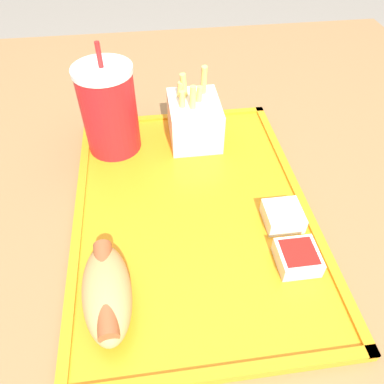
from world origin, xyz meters
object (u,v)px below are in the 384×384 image
hot_dog_far (107,291)px  sauce_cup_ketchup (297,257)px  fries_carton (194,119)px  soda_cup (109,110)px  sauce_cup_mayo (283,215)px

hot_dog_far → sauce_cup_ketchup: size_ratio=2.62×
hot_dog_far → fries_carton: fries_carton is taller
soda_cup → sauce_cup_ketchup: (-0.25, -0.22, -0.06)m
soda_cup → fries_carton: (0.01, -0.13, -0.03)m
soda_cup → sauce_cup_mayo: size_ratio=3.58×
soda_cup → sauce_cup_mayo: (-0.19, -0.22, -0.06)m
soda_cup → sauce_cup_mayo: soda_cup is taller
fries_carton → sauce_cup_ketchup: size_ratio=2.39×
hot_dog_far → sauce_cup_mayo: 0.24m
soda_cup → hot_dog_far: bearing=179.3°
sauce_cup_mayo → fries_carton: bearing=24.6°
fries_carton → sauce_cup_mayo: size_ratio=2.39×
soda_cup → sauce_cup_mayo: 0.29m
hot_dog_far → sauce_cup_ketchup: bearing=-84.0°
hot_dog_far → soda_cup: bearing=-0.7°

